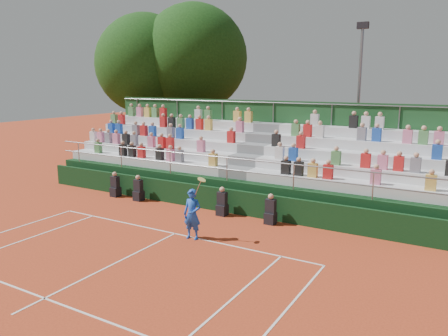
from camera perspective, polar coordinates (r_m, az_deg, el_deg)
The scene contains 8 objects.
ground at distance 15.92m, azimuth -6.43°, elevation -8.53°, with size 90.00×90.00×0.00m, color #B8401E.
courtside_wall at distance 18.31m, azimuth -0.47°, elevation -4.15°, with size 20.00×0.15×1.00m, color black.
line_officials at distance 18.85m, azimuth -5.61°, elevation -3.82°, with size 8.41×0.40×1.19m.
grandstand at distance 20.94m, azimuth 4.01°, elevation -0.56°, with size 20.00×5.20×4.40m.
tennis_player at distance 15.11m, azimuth -4.16°, elevation -6.03°, with size 0.87×0.49×2.22m.
tree_west at distance 31.44m, azimuth -10.19°, elevation 13.18°, with size 6.87×6.87×9.93m.
tree_east at distance 30.63m, azimuth -3.93°, elevation 14.13°, with size 7.22×7.22×10.52m.
floodlight_mast at distance 25.08m, azimuth 17.23°, elevation 9.70°, with size 0.60×0.25×8.42m.
Camera 1 is at (9.02, -11.96, 5.40)m, focal length 35.00 mm.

